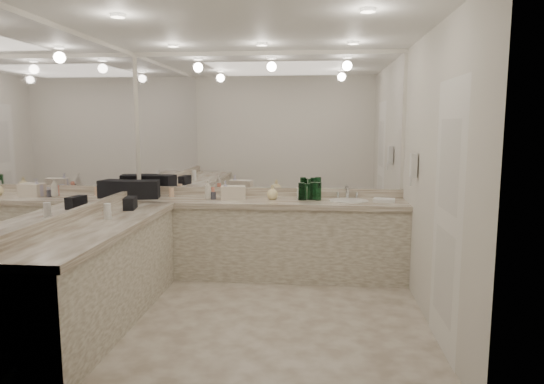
# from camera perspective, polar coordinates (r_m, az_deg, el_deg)

# --- Properties ---
(floor) EXTENTS (3.20, 3.20, 0.00)m
(floor) POSITION_cam_1_polar(r_m,az_deg,el_deg) (4.64, -2.49, -14.31)
(floor) COLOR beige
(floor) RESTS_ON ground
(ceiling) EXTENTS (3.20, 3.20, 0.00)m
(ceiling) POSITION_cam_1_polar(r_m,az_deg,el_deg) (4.37, -2.71, 19.06)
(ceiling) COLOR white
(ceiling) RESTS_ON floor
(wall_back) EXTENTS (3.20, 0.02, 2.60)m
(wall_back) POSITION_cam_1_polar(r_m,az_deg,el_deg) (5.80, -0.54, 3.46)
(wall_back) COLOR silver
(wall_back) RESTS_ON floor
(wall_left) EXTENTS (0.02, 3.00, 2.60)m
(wall_left) POSITION_cam_1_polar(r_m,az_deg,el_deg) (4.81, -21.86, 1.93)
(wall_left) COLOR silver
(wall_left) RESTS_ON floor
(wall_right) EXTENTS (0.02, 3.00, 2.60)m
(wall_right) POSITION_cam_1_polar(r_m,az_deg,el_deg) (4.39, 18.57, 1.56)
(wall_right) COLOR silver
(wall_right) RESTS_ON floor
(vanity_back_base) EXTENTS (3.20, 0.60, 0.84)m
(vanity_back_base) POSITION_cam_1_polar(r_m,az_deg,el_deg) (5.64, -0.85, -5.73)
(vanity_back_base) COLOR beige
(vanity_back_base) RESTS_ON floor
(vanity_back_top) EXTENTS (3.20, 0.64, 0.06)m
(vanity_back_top) POSITION_cam_1_polar(r_m,az_deg,el_deg) (5.54, -0.87, -1.23)
(vanity_back_top) COLOR beige
(vanity_back_top) RESTS_ON vanity_back_base
(vanity_left_base) EXTENTS (0.60, 2.40, 0.84)m
(vanity_left_base) POSITION_cam_1_polar(r_m,az_deg,el_deg) (4.58, -19.62, -9.49)
(vanity_left_base) COLOR beige
(vanity_left_base) RESTS_ON floor
(vanity_left_top) EXTENTS (0.64, 2.42, 0.06)m
(vanity_left_top) POSITION_cam_1_polar(r_m,az_deg,el_deg) (4.47, -19.78, -3.98)
(vanity_left_top) COLOR beige
(vanity_left_top) RESTS_ON vanity_left_base
(backsplash_back) EXTENTS (3.20, 0.04, 0.10)m
(backsplash_back) POSITION_cam_1_polar(r_m,az_deg,el_deg) (5.82, -0.56, 0.01)
(backsplash_back) COLOR beige
(backsplash_back) RESTS_ON vanity_back_top
(backsplash_left) EXTENTS (0.04, 3.00, 0.10)m
(backsplash_left) POSITION_cam_1_polar(r_m,az_deg,el_deg) (4.84, -21.43, -2.19)
(backsplash_left) COLOR beige
(backsplash_left) RESTS_ON vanity_left_top
(mirror_back) EXTENTS (3.12, 0.01, 1.55)m
(mirror_back) POSITION_cam_1_polar(r_m,az_deg,el_deg) (5.77, -0.56, 8.16)
(mirror_back) COLOR white
(mirror_back) RESTS_ON wall_back
(mirror_left) EXTENTS (0.01, 2.92, 1.55)m
(mirror_left) POSITION_cam_1_polar(r_m,az_deg,el_deg) (4.78, -22.03, 7.60)
(mirror_left) COLOR white
(mirror_left) RESTS_ON wall_left
(sink) EXTENTS (0.44, 0.44, 0.03)m
(sink) POSITION_cam_1_polar(r_m,az_deg,el_deg) (5.53, 8.98, -1.09)
(sink) COLOR white
(sink) RESTS_ON vanity_back_top
(faucet) EXTENTS (0.24, 0.16, 0.14)m
(faucet) POSITION_cam_1_polar(r_m,az_deg,el_deg) (5.73, 8.87, -0.02)
(faucet) COLOR silver
(faucet) RESTS_ON vanity_back_top
(wall_phone) EXTENTS (0.06, 0.10, 0.24)m
(wall_phone) POSITION_cam_1_polar(r_m,az_deg,el_deg) (5.06, 16.31, 3.03)
(wall_phone) COLOR white
(wall_phone) RESTS_ON wall_right
(door) EXTENTS (0.02, 0.82, 2.10)m
(door) POSITION_cam_1_polar(r_m,az_deg,el_deg) (3.94, 19.86, -2.88)
(door) COLOR white
(door) RESTS_ON wall_right
(black_toiletry_bag) EXTENTS (0.42, 0.31, 0.22)m
(black_toiletry_bag) POSITION_cam_1_polar(r_m,az_deg,el_deg) (5.84, -14.99, 0.34)
(black_toiletry_bag) COLOR black
(black_toiletry_bag) RESTS_ON vanity_back_top
(black_bag_spill) EXTENTS (0.14, 0.25, 0.13)m
(black_bag_spill) POSITION_cam_1_polar(r_m,az_deg,el_deg) (5.14, -16.34, -1.24)
(black_bag_spill) COLOR black
(black_bag_spill) RESTS_ON vanity_left_top
(cream_cosmetic_case) EXTENTS (0.30, 0.20, 0.16)m
(cream_cosmetic_case) POSITION_cam_1_polar(r_m,az_deg,el_deg) (5.59, -4.57, -0.04)
(cream_cosmetic_case) COLOR beige
(cream_cosmetic_case) RESTS_ON vanity_back_top
(hand_towel) EXTENTS (0.26, 0.20, 0.04)m
(hand_towel) POSITION_cam_1_polar(r_m,az_deg,el_deg) (5.53, 13.04, -0.95)
(hand_towel) COLOR white
(hand_towel) RESTS_ON vanity_back_top
(lotion_left) EXTENTS (0.07, 0.07, 0.15)m
(lotion_left) POSITION_cam_1_polar(r_m,az_deg,el_deg) (4.65, -18.78, -2.14)
(lotion_left) COLOR white
(lotion_left) RESTS_ON vanity_left_top
(soap_bottle_a) EXTENTS (0.09, 0.09, 0.22)m
(soap_bottle_a) POSITION_cam_1_polar(r_m,az_deg,el_deg) (5.63, -7.53, 0.27)
(soap_bottle_a) COLOR beige
(soap_bottle_a) RESTS_ON vanity_back_top
(soap_bottle_b) EXTENTS (0.11, 0.11, 0.22)m
(soap_bottle_b) POSITION_cam_1_polar(r_m,az_deg,el_deg) (5.57, -5.51, 0.22)
(soap_bottle_b) COLOR #BBB5CF
(soap_bottle_b) RESTS_ON vanity_back_top
(soap_bottle_c) EXTENTS (0.14, 0.14, 0.17)m
(soap_bottle_c) POSITION_cam_1_polar(r_m,az_deg,el_deg) (5.56, 0.05, -0.02)
(soap_bottle_c) COLOR beige
(soap_bottle_c) RESTS_ON vanity_back_top
(green_bottle_0) EXTENTS (0.07, 0.07, 0.21)m
(green_bottle_0) POSITION_cam_1_polar(r_m,az_deg,el_deg) (5.52, 5.44, 0.09)
(green_bottle_0) COLOR #144B23
(green_bottle_0) RESTS_ON vanity_back_top
(green_bottle_1) EXTENTS (0.07, 0.07, 0.20)m
(green_bottle_1) POSITION_cam_1_polar(r_m,az_deg,el_deg) (5.51, 3.48, 0.06)
(green_bottle_1) COLOR #144B23
(green_bottle_1) RESTS_ON vanity_back_top
(green_bottle_2) EXTENTS (0.07, 0.07, 0.19)m
(green_bottle_2) POSITION_cam_1_polar(r_m,az_deg,el_deg) (5.56, 4.49, 0.05)
(green_bottle_2) COLOR #144B23
(green_bottle_2) RESTS_ON vanity_back_top
(green_bottle_3) EXTENTS (0.07, 0.07, 0.19)m
(green_bottle_3) POSITION_cam_1_polar(r_m,az_deg,el_deg) (5.53, 3.72, 0.02)
(green_bottle_3) COLOR #144B23
(green_bottle_3) RESTS_ON vanity_back_top
(green_bottle_4) EXTENTS (0.06, 0.06, 0.20)m
(green_bottle_4) POSITION_cam_1_polar(r_m,az_deg,el_deg) (5.55, 4.78, 0.13)
(green_bottle_4) COLOR #144B23
(green_bottle_4) RESTS_ON vanity_back_top
(amenity_bottle_0) EXTENTS (0.06, 0.06, 0.08)m
(amenity_bottle_0) POSITION_cam_1_polar(r_m,az_deg,el_deg) (5.62, -6.91, -0.43)
(amenity_bottle_0) COLOR #3F3F4C
(amenity_bottle_0) RESTS_ON vanity_back_top
(amenity_bottle_1) EXTENTS (0.06, 0.06, 0.11)m
(amenity_bottle_1) POSITION_cam_1_polar(r_m,az_deg,el_deg) (5.88, -11.74, -0.03)
(amenity_bottle_1) COLOR #E0B28C
(amenity_bottle_1) RESTS_ON vanity_back_top
(amenity_bottle_2) EXTENTS (0.05, 0.05, 0.12)m
(amenity_bottle_2) POSITION_cam_1_polar(r_m,az_deg,el_deg) (5.74, -7.00, -0.04)
(amenity_bottle_2) COLOR #E57F66
(amenity_bottle_2) RESTS_ON vanity_back_top
(amenity_bottle_3) EXTENTS (0.06, 0.06, 0.06)m
(amenity_bottle_3) POSITION_cam_1_polar(r_m,az_deg,el_deg) (5.60, -4.35, -0.53)
(amenity_bottle_3) COLOR #F2D84C
(amenity_bottle_3) RESTS_ON vanity_back_top
(amenity_bottle_4) EXTENTS (0.04, 0.04, 0.09)m
(amenity_bottle_4) POSITION_cam_1_polar(r_m,az_deg,el_deg) (5.60, 3.91, -0.38)
(amenity_bottle_4) COLOR silver
(amenity_bottle_4) RESTS_ON vanity_back_top
(amenity_bottle_5) EXTENTS (0.06, 0.06, 0.12)m
(amenity_bottle_5) POSITION_cam_1_polar(r_m,az_deg,el_deg) (5.59, 3.25, -0.23)
(amenity_bottle_5) COLOR white
(amenity_bottle_5) RESTS_ON vanity_back_top
(amenity_bottle_6) EXTENTS (0.06, 0.06, 0.09)m
(amenity_bottle_6) POSITION_cam_1_polar(r_m,az_deg,el_deg) (5.74, -5.65, -0.17)
(amenity_bottle_6) COLOR silver
(amenity_bottle_6) RESTS_ON vanity_back_top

